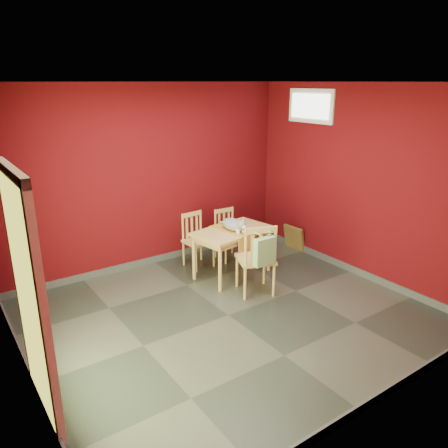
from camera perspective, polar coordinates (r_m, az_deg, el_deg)
ground at (r=5.42m, az=0.57°, el=-11.82°), size 4.50×4.50×0.00m
room_shell at (r=5.39m, az=0.57°, el=-11.36°), size 4.50×4.50×4.50m
doorway at (r=3.80m, az=-24.26°, el=-8.23°), size 0.06×1.01×2.13m
window at (r=6.92m, az=11.25°, el=14.88°), size 0.05×0.90×0.50m
outlet_plate at (r=7.63m, az=1.69°, el=-0.22°), size 0.08×0.02×0.12m
dining_table at (r=6.23m, az=1.12°, el=-1.50°), size 1.20×0.82×0.70m
table_runner at (r=6.14m, az=1.74°, el=-1.48°), size 0.42×0.71×0.34m
chair_far_left at (r=6.64m, az=-3.56°, el=-1.99°), size 0.41×0.41×0.83m
chair_far_right at (r=6.91m, az=0.52°, el=-1.28°), size 0.40×0.40×0.80m
chair_near at (r=5.75m, az=4.28°, el=-4.46°), size 0.59×0.59×0.98m
tote_bag at (r=5.49m, az=5.32°, el=-3.56°), size 0.30×0.18×0.43m
cat at (r=6.15m, az=1.18°, el=0.23°), size 0.39×0.53×0.24m
picture_frame at (r=7.44m, az=9.13°, el=-1.77°), size 0.15×0.41×0.40m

